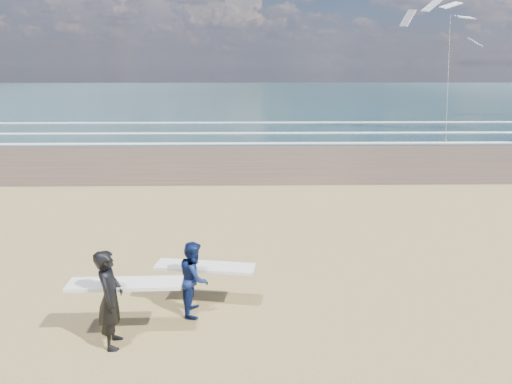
{
  "coord_description": "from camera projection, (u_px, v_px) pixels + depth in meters",
  "views": [
    {
      "loc": [
        2.81,
        -7.55,
        5.24
      ],
      "look_at": [
        3.06,
        6.0,
        1.4
      ],
      "focal_mm": 32.0,
      "sensor_mm": 36.0,
      "label": 1
    }
  ],
  "objects": [
    {
      "name": "ocean",
      "position": [
        348.0,
        95.0,
        78.25
      ],
      "size": [
        220.0,
        100.0,
        0.02
      ],
      "primitive_type": "cube",
      "color": "#1A363B",
      "rests_on": "ground"
    },
    {
      "name": "kite_1",
      "position": [
        449.0,
        52.0,
        32.69
      ],
      "size": [
        6.33,
        4.8,
        10.54
      ],
      "color": "slate",
      "rests_on": "ground"
    },
    {
      "name": "surfer_far",
      "position": [
        195.0,
        277.0,
        9.79
      ],
      "size": [
        2.25,
        1.17,
        1.63
      ],
      "color": "#0D1C4D",
      "rests_on": "ground"
    },
    {
      "name": "foam_breakers",
      "position": [
        465.0,
        131.0,
        36.01
      ],
      "size": [
        220.0,
        11.7,
        0.05
      ],
      "color": "white",
      "rests_on": "ground"
    },
    {
      "name": "surfer_near",
      "position": [
        112.0,
        297.0,
        8.57
      ],
      "size": [
        2.21,
        1.02,
        1.96
      ],
      "color": "black",
      "rests_on": "ground"
    }
  ]
}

